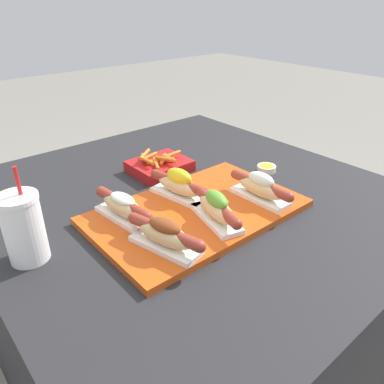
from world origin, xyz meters
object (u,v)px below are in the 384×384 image
drink_cup (24,228)px  hot_dog_0 (165,234)px  hot_dog_4 (179,185)px  fries_basket (159,166)px  hot_dog_2 (260,187)px  hot_dog_3 (123,206)px  serving_tray (197,212)px  sauce_bowl (266,168)px  hot_dog_1 (216,208)px

drink_cup → hot_dog_0: bearing=-37.5°
hot_dog_4 → fries_basket: size_ratio=1.14×
hot_dog_2 → hot_dog_3: (-0.33, 0.15, -0.00)m
serving_tray → hot_dog_3: hot_dog_3 is taller
fries_basket → hot_dog_3: bearing=-141.5°
hot_dog_4 → hot_dog_0: bearing=-136.1°
hot_dog_3 → serving_tray: bearing=-26.2°
hot_dog_2 → hot_dog_4: bearing=136.4°
sauce_bowl → drink_cup: 0.74m
hot_dog_2 → drink_cup: drink_cup is taller
hot_dog_3 → sauce_bowl: size_ratio=3.47×
hot_dog_2 → fries_basket: (-0.08, 0.35, -0.03)m
serving_tray → hot_dog_0: size_ratio=2.66×
hot_dog_4 → fries_basket: (0.08, 0.20, -0.03)m
serving_tray → hot_dog_0: hot_dog_0 is taller
hot_dog_2 → fries_basket: hot_dog_2 is taller
serving_tray → hot_dog_2: (0.16, -0.07, 0.04)m
serving_tray → fries_basket: size_ratio=3.00×
hot_dog_3 → fries_basket: size_ratio=1.15×
hot_dog_2 → drink_cup: bearing=163.4°
sauce_bowl → fries_basket: bearing=139.2°
hot_dog_0 → hot_dog_3: bearing=91.7°
hot_dog_2 → sauce_bowl: size_ratio=3.49×
hot_dog_4 → sauce_bowl: size_ratio=3.44×
serving_tray → fries_basket: (0.08, 0.28, 0.01)m
hot_dog_1 → fries_basket: 0.36m
hot_dog_1 → hot_dog_3: 0.22m
drink_cup → sauce_bowl: bearing=-3.1°
hot_dog_0 → hot_dog_2: size_ratio=0.98×
hot_dog_0 → hot_dog_4: bearing=43.9°
hot_dog_0 → hot_dog_3: size_ratio=0.98×
hot_dog_4 → drink_cup: (-0.40, 0.02, 0.02)m
drink_cup → fries_basket: size_ratio=1.20×
hot_dog_1 → hot_dog_2: bearing=1.0°
fries_basket → hot_dog_1: bearing=-103.7°
hot_dog_2 → sauce_bowl: 0.22m
hot_dog_4 → sauce_bowl: 0.34m
hot_dog_1 → fries_basket: hot_dog_1 is taller
hot_dog_3 → hot_dog_0: bearing=-88.3°
hot_dog_3 → sauce_bowl: hot_dog_3 is taller
hot_dog_0 → hot_dog_1: size_ratio=1.00×
hot_dog_0 → fries_basket: 0.44m
hot_dog_0 → drink_cup: (-0.23, 0.18, 0.03)m
serving_tray → hot_dog_2: 0.18m
hot_dog_4 → hot_dog_2: bearing=-43.6°
hot_dog_0 → hot_dog_1: 0.16m
hot_dog_1 → fries_basket: (0.09, 0.35, -0.03)m
serving_tray → sauce_bowl: bearing=9.3°
serving_tray → hot_dog_4: (0.01, 0.08, 0.04)m
hot_dog_2 → hot_dog_3: hot_dog_2 is taller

